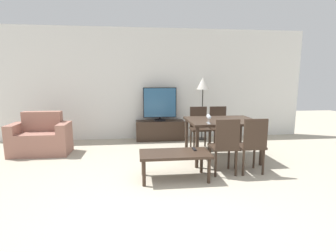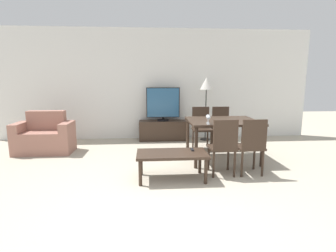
# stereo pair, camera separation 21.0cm
# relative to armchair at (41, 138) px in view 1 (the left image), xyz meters

# --- Properties ---
(ground_plane) EXTENTS (18.00, 18.00, 0.00)m
(ground_plane) POSITION_rel_armchair_xyz_m (2.29, -2.72, -0.32)
(ground_plane) COLOR #B2A893
(wall_back) EXTENTS (7.81, 0.06, 2.70)m
(wall_back) POSITION_rel_armchair_xyz_m (2.29, 1.22, 1.03)
(wall_back) COLOR white
(wall_back) RESTS_ON ground_plane
(armchair) EXTENTS (1.11, 0.61, 0.84)m
(armchair) POSITION_rel_armchair_xyz_m (0.00, 0.00, 0.00)
(armchair) COLOR #9E6B5B
(armchair) RESTS_ON ground_plane
(tv_stand) EXTENTS (1.17, 0.40, 0.48)m
(tv_stand) POSITION_rel_armchair_xyz_m (2.47, 0.95, -0.08)
(tv_stand) COLOR #38281E
(tv_stand) RESTS_ON ground_plane
(tv) EXTENTS (0.81, 0.28, 0.81)m
(tv) POSITION_rel_armchair_xyz_m (2.47, 0.95, 0.57)
(tv) COLOR black
(tv) RESTS_ON tv_stand
(coffee_table) EXTENTS (1.04, 0.54, 0.41)m
(coffee_table) POSITION_rel_armchair_xyz_m (2.45, -1.67, 0.05)
(coffee_table) COLOR #38281E
(coffee_table) RESTS_ON ground_plane
(dining_table) EXTENTS (1.26, 1.05, 0.74)m
(dining_table) POSITION_rel_armchair_xyz_m (3.47, -0.74, 0.35)
(dining_table) COLOR #38281E
(dining_table) RESTS_ON ground_plane
(dining_chair_near) EXTENTS (0.40, 0.40, 0.89)m
(dining_chair_near) POSITION_rel_armchair_xyz_m (3.25, -1.57, 0.18)
(dining_chair_near) COLOR #38281E
(dining_chair_near) RESTS_ON ground_plane
(dining_chair_far) EXTENTS (0.40, 0.40, 0.89)m
(dining_chair_far) POSITION_rel_armchair_xyz_m (3.69, 0.09, 0.18)
(dining_chair_far) COLOR #38281E
(dining_chair_far) RESTS_ON ground_plane
(dining_chair_near_right) EXTENTS (0.40, 0.40, 0.89)m
(dining_chair_near_right) POSITION_rel_armchair_xyz_m (3.69, -1.57, 0.18)
(dining_chair_near_right) COLOR #38281E
(dining_chair_near_right) RESTS_ON ground_plane
(dining_chair_far_left) EXTENTS (0.40, 0.40, 0.89)m
(dining_chair_far_left) POSITION_rel_armchair_xyz_m (3.25, 0.09, 0.18)
(dining_chair_far_left) COLOR #38281E
(dining_chair_far_left) RESTS_ON ground_plane
(floor_lamp) EXTENTS (0.32, 0.32, 1.53)m
(floor_lamp) POSITION_rel_armchair_xyz_m (3.51, 0.88, 0.99)
(floor_lamp) COLOR black
(floor_lamp) RESTS_ON ground_plane
(remote_primary) EXTENTS (0.04, 0.15, 0.02)m
(remote_primary) POSITION_rel_armchair_xyz_m (2.77, -1.55, 0.11)
(remote_primary) COLOR black
(remote_primary) RESTS_ON coffee_table
(wine_glass_left) EXTENTS (0.07, 0.07, 0.15)m
(wine_glass_left) POSITION_rel_armchair_xyz_m (3.12, -1.05, 0.53)
(wine_glass_left) COLOR silver
(wine_glass_left) RESTS_ON dining_table
(wine_glass_center) EXTENTS (0.07, 0.07, 0.15)m
(wine_glass_center) POSITION_rel_armchair_xyz_m (3.10, -1.18, 0.53)
(wine_glass_center) COLOR silver
(wine_glass_center) RESTS_ON dining_table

